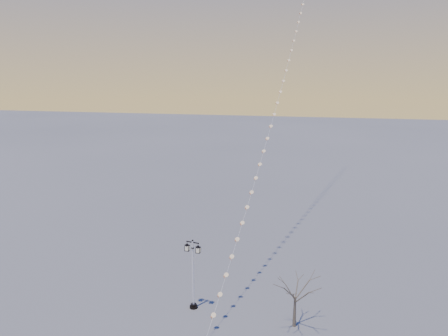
% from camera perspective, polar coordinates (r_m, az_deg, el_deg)
% --- Properties ---
extents(ground, '(300.00, 300.00, 0.00)m').
position_cam_1_polar(ground, '(28.66, -3.77, -21.08)').
color(ground, slate).
rests_on(ground, ground).
extents(street_lamp, '(1.26, 0.58, 5.02)m').
position_cam_1_polar(street_lamp, '(29.82, -4.17, -13.56)').
color(street_lamp, black).
rests_on(street_lamp, ground).
extents(bare_tree, '(2.26, 2.26, 3.75)m').
position_cam_1_polar(bare_tree, '(28.22, 9.56, -15.67)').
color(bare_tree, brown).
rests_on(bare_tree, ground).
extents(kite_train, '(5.12, 46.27, 39.00)m').
position_cam_1_polar(kite_train, '(45.33, 8.76, 16.71)').
color(kite_train, black).
rests_on(kite_train, ground).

